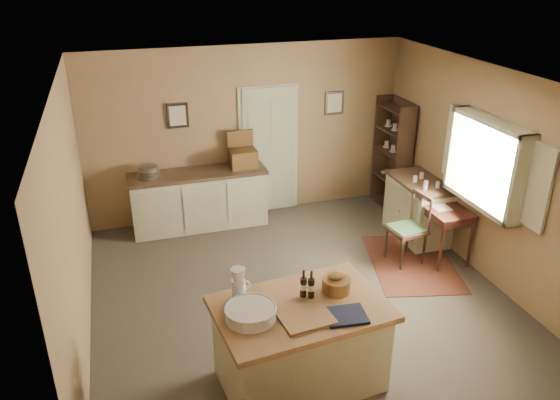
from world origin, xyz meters
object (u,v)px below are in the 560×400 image
Objects in this scene: sideboard at (200,198)px; right_cabinet at (418,208)px; work_island at (299,342)px; shelving_unit at (395,155)px; desk_chair at (407,230)px; writing_desk at (442,213)px.

right_cabinet is (3.04, -1.29, -0.02)m from sideboard.
right_cabinet is at bearing -23.01° from sideboard.
shelving_unit reaches higher than work_island.
right_cabinet is 1.19m from shelving_unit.
right_cabinet is at bearing 41.62° from desk_chair.
work_island is 3.60m from right_cabinet.
shelving_unit is at bearing 82.27° from right_cabinet.
sideboard is at bearing 135.66° from desk_chair.
desk_chair is at bearing -179.94° from writing_desk.
desk_chair is 0.81m from right_cabinet.
desk_chair is (2.16, 1.79, 0.00)m from work_island.
sideboard is at bearing 176.42° from shelving_unit.
sideboard is 2.15× the size of desk_chair.
desk_chair is at bearing -37.07° from sideboard.
sideboard is 3.59m from writing_desk.
writing_desk is 0.47× the size of shelving_unit.
work_island is at bearing -138.32° from right_cabinet.
work_island is 1.98× the size of writing_desk.
right_cabinet is (0.53, 0.61, -0.03)m from desk_chair.
work_island reaches higher than sideboard.
writing_desk is 0.89× the size of desk_chair.
work_island is at bearing -146.39° from writing_desk.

